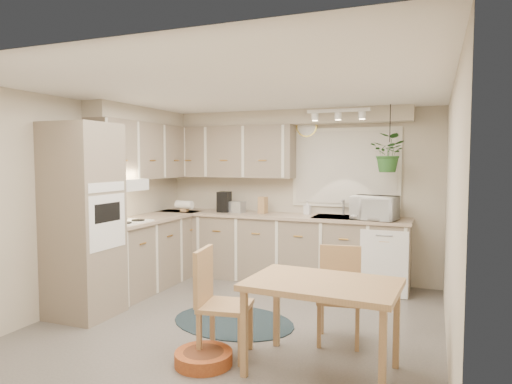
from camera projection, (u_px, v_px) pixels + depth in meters
floor at (239, 324)px, 4.75m from camera, size 4.20×4.20×0.00m
ceiling at (238, 91)px, 4.58m from camera, size 4.20×4.20×0.00m
wall_back at (297, 195)px, 6.61m from camera, size 4.00×0.04×2.40m
wall_front at (97, 245)px, 2.71m from camera, size 4.00×0.04×2.40m
wall_left at (84, 203)px, 5.39m from camera, size 0.04×4.20×2.40m
wall_right at (451, 218)px, 3.93m from camera, size 0.04×4.20×2.40m
base_cab_left at (149, 253)px, 6.15m from camera, size 0.60×1.85×0.90m
base_cab_back at (277, 249)px, 6.46m from camera, size 3.60×0.60×0.90m
counter_left at (150, 219)px, 6.11m from camera, size 0.64×1.89×0.04m
counter_back at (277, 216)px, 6.42m from camera, size 3.64×0.64×0.04m
oven_stack at (83, 220)px, 4.94m from camera, size 0.65×0.65×2.10m
wall_oven_face at (107, 222)px, 4.82m from camera, size 0.02×0.56×0.58m
upper_cab_left at (145, 151)px, 6.22m from camera, size 0.35×2.00×0.75m
upper_cab_back at (229, 152)px, 6.77m from camera, size 2.00×0.35×0.75m
soffit_left at (143, 116)px, 6.19m from camera, size 0.30×2.00×0.20m
soffit_back at (281, 118)px, 6.47m from camera, size 3.60×0.30×0.20m
cooktop at (123, 222)px, 5.57m from camera, size 0.52×0.58×0.02m
range_hood at (121, 185)px, 5.55m from camera, size 0.40×0.60×0.14m
window_blinds at (345, 168)px, 6.30m from camera, size 1.40×0.02×1.00m
window_frame at (345, 168)px, 6.31m from camera, size 1.50×0.02×1.10m
sink at (341, 220)px, 6.10m from camera, size 0.70×0.48×0.10m
dishwasher_front at (384, 264)px, 5.63m from camera, size 0.58×0.02×0.83m
track_light_bar at (338, 111)px, 5.77m from camera, size 0.80×0.04×0.04m
wall_clock at (307, 126)px, 6.46m from camera, size 0.30×0.03×0.30m
dining_table at (322, 327)px, 3.64m from camera, size 1.23×0.86×0.74m
chair_left at (226, 303)px, 3.95m from camera, size 0.50×0.50×0.94m
chair_back at (339, 296)px, 4.24m from camera, size 0.47×0.47×0.88m
braided_rug at (233, 322)px, 4.79m from camera, size 1.45×1.16×0.01m
pet_bed at (204, 358)px, 3.80m from camera, size 0.59×0.59×0.11m
microwave at (375, 205)px, 5.83m from camera, size 0.60×0.40×0.38m
soap_bottle at (307, 211)px, 6.41m from camera, size 0.11×0.20×0.09m
hanging_plant at (389, 157)px, 5.72m from camera, size 0.58×0.61×0.38m
coffee_maker at (224, 202)px, 6.72m from camera, size 0.19×0.22×0.30m
toaster at (236, 207)px, 6.67m from camera, size 0.28×0.20×0.16m
knife_block at (263, 205)px, 6.55m from camera, size 0.13×0.13×0.24m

